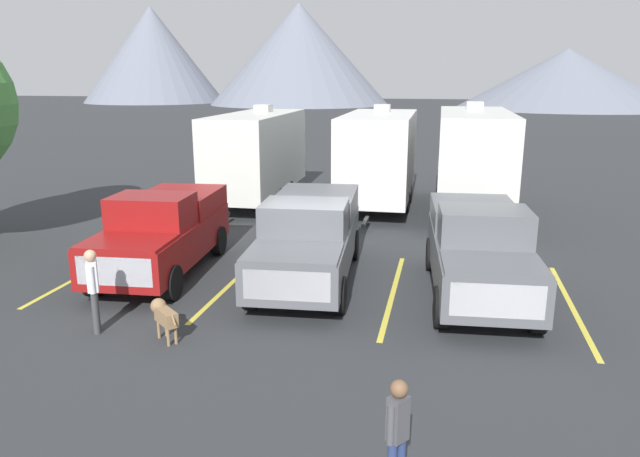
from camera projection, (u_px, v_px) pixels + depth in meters
ground_plane at (310, 288)px, 14.21m from camera, size 240.00×240.00×0.00m
pickup_truck_a at (163, 231)px, 15.16m from camera, size 2.47×5.40×2.13m
pickup_truck_b at (309, 236)px, 14.61m from camera, size 2.57×5.88×2.10m
pickup_truck_c at (479, 248)px, 13.49m from camera, size 2.50×5.56×2.18m
lot_stripe_a at (92, 270)px, 15.50m from camera, size 0.12×5.50×0.01m
lot_stripe_b at (234, 281)px, 14.69m from camera, size 0.12×5.50×0.01m
lot_stripe_c at (393, 293)px, 13.89m from camera, size 0.12×5.50×0.01m
lot_stripe_d at (572, 306)px, 13.08m from camera, size 0.12×5.50×0.01m
camper_trailer_a at (257, 152)px, 23.32m from camera, size 2.47×8.12×3.81m
camper_trailer_b at (379, 154)px, 22.59m from camera, size 2.63×7.82×3.85m
camper_trailer_c at (473, 157)px, 21.37m from camera, size 2.57×8.62×4.01m
person_a at (93, 285)px, 11.53m from camera, size 0.29×0.34×1.70m
person_c at (397, 431)px, 6.94m from camera, size 0.28×0.30×1.56m
dog at (163, 314)px, 11.35m from camera, size 0.76×0.67×0.76m
mountain_ridge at (417, 61)px, 98.10m from camera, size 142.82×35.93×17.47m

